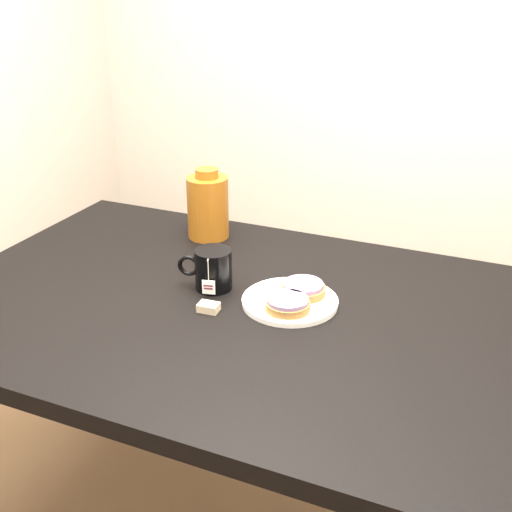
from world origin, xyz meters
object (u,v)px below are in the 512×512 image
plate (290,300)px  bagel_back (303,289)px  mug (212,269)px  bagel_package (208,206)px  table (242,336)px  bagel_front (288,304)px  teabag_pouch (209,307)px

plate → bagel_back: bagel_back is taller
bagel_back → mug: bearing=-170.7°
mug → bagel_package: 0.32m
table → plate: plate is taller
mug → bagel_front: bearing=-26.1°
bagel_front → mug: 0.21m
bagel_back → bagel_front: bearing=-94.7°
bagel_back → bagel_package: bearing=146.5°
table → bagel_package: (-0.25, 0.32, 0.17)m
bagel_front → table: bearing=-179.9°
mug → bagel_package: size_ratio=0.70×
plate → mug: bearing=179.6°
table → bagel_front: size_ratio=12.62×
plate → teabag_pouch: size_ratio=4.76×
mug → teabag_pouch: 0.12m
bagel_back → teabag_pouch: size_ratio=2.94×
plate → bagel_package: bagel_package is taller
plate → bagel_front: size_ratio=1.93×
table → mug: (-0.10, 0.05, 0.13)m
plate → table: bearing=-155.1°
bagel_back → bagel_package: 0.44m
table → mug: size_ratio=10.27×
bagel_back → mug: (-0.21, -0.03, 0.02)m
bagel_front → mug: bearing=167.2°
plate → teabag_pouch: (-0.15, -0.10, 0.00)m
mug → bagel_back: bearing=-4.0°
table → teabag_pouch: bearing=-133.9°
plate → bagel_package: bearing=141.3°
bagel_front → plate: bearing=104.1°
bagel_back → bagel_package: bagel_package is taller
plate → mug: mug is taller
bagel_back → bagel_front: (-0.01, -0.08, 0.00)m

